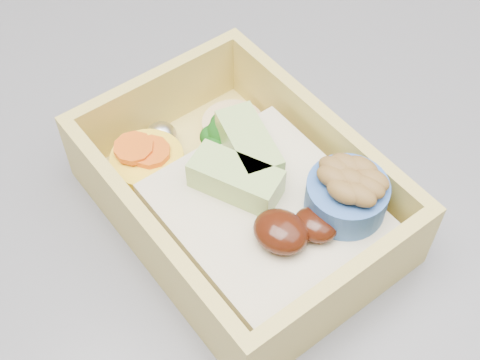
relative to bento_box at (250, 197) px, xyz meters
The scene contains 1 object.
bento_box is the anchor object (origin of this frame).
Camera 1 is at (0.18, -0.25, 1.26)m, focal length 50.00 mm.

